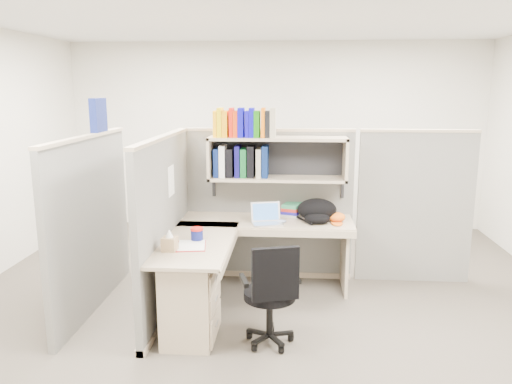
# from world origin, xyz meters

# --- Properties ---
(ground) EXTENTS (6.00, 6.00, 0.00)m
(ground) POSITION_xyz_m (0.00, 0.00, 0.00)
(ground) COLOR #332F27
(ground) RESTS_ON ground
(room_shell) EXTENTS (6.00, 6.00, 6.00)m
(room_shell) POSITION_xyz_m (0.00, 0.00, 1.62)
(room_shell) COLOR beige
(room_shell) RESTS_ON ground
(cubicle) EXTENTS (3.79, 1.84, 1.95)m
(cubicle) POSITION_xyz_m (-0.37, 0.45, 0.91)
(cubicle) COLOR #62625D
(cubicle) RESTS_ON ground
(desk) EXTENTS (1.74, 1.75, 0.73)m
(desk) POSITION_xyz_m (-0.41, -0.29, 0.44)
(desk) COLOR tan
(desk) RESTS_ON ground
(laptop) EXTENTS (0.36, 0.36, 0.21)m
(laptop) POSITION_xyz_m (0.02, 0.41, 0.84)
(laptop) COLOR silver
(laptop) RESTS_ON desk
(backpack) EXTENTS (0.44, 0.37, 0.23)m
(backpack) POSITION_xyz_m (0.51, 0.52, 0.85)
(backpack) COLOR black
(backpack) RESTS_ON desk
(orange_cap) EXTENTS (0.18, 0.21, 0.10)m
(orange_cap) POSITION_xyz_m (0.70, 0.55, 0.78)
(orange_cap) COLOR #CF5812
(orange_cap) RESTS_ON desk
(snack_canister) EXTENTS (0.11, 0.11, 0.11)m
(snack_canister) POSITION_xyz_m (-0.58, -0.16, 0.79)
(snack_canister) COLOR #0F1558
(snack_canister) RESTS_ON desk
(tissue_box) EXTENTS (0.13, 0.13, 0.18)m
(tissue_box) POSITION_xyz_m (-0.74, -0.47, 0.82)
(tissue_box) COLOR tan
(tissue_box) RESTS_ON desk
(mouse) EXTENTS (0.09, 0.07, 0.03)m
(mouse) POSITION_xyz_m (0.16, 0.47, 0.75)
(mouse) COLOR #899CC3
(mouse) RESTS_ON desk
(paper_cup) EXTENTS (0.10, 0.10, 0.11)m
(paper_cup) POSITION_xyz_m (-0.06, 0.74, 0.79)
(paper_cup) COLOR silver
(paper_cup) RESTS_ON desk
(book_stack) EXTENTS (0.26, 0.30, 0.12)m
(book_stack) POSITION_xyz_m (0.26, 0.79, 0.79)
(book_stack) COLOR gray
(book_stack) RESTS_ON desk
(loose_paper) EXTENTS (0.27, 0.33, 0.00)m
(loose_paper) POSITION_xyz_m (-0.59, -0.31, 0.73)
(loose_paper) COLOR white
(loose_paper) RESTS_ON desk
(task_chair) EXTENTS (0.50, 0.46, 0.88)m
(task_chair) POSITION_xyz_m (0.10, -0.63, 0.31)
(task_chair) COLOR black
(task_chair) RESTS_ON ground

